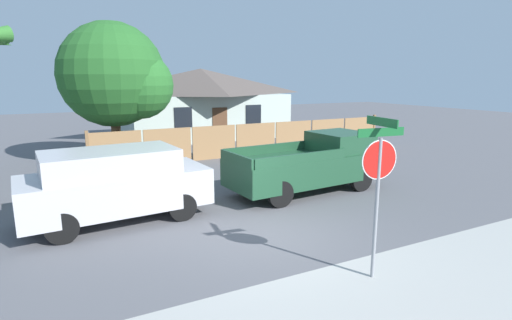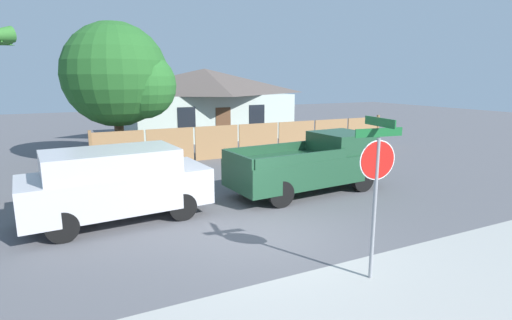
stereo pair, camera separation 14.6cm
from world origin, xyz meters
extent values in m
plane|color=#56565B|center=(0.00, 0.00, 0.00)|extent=(80.00, 80.00, 0.00)
cube|color=#A3A39E|center=(0.00, -3.60, 0.00)|extent=(36.00, 3.20, 0.01)
cube|color=#997047|center=(-2.01, 9.03, 0.76)|extent=(2.05, 0.06, 1.52)
cube|color=#997047|center=(0.13, 9.03, 0.76)|extent=(2.05, 0.06, 1.52)
cube|color=#997047|center=(2.27, 9.03, 0.76)|extent=(2.05, 0.06, 1.52)
cube|color=#997047|center=(4.40, 9.03, 0.76)|extent=(2.05, 0.06, 1.52)
cube|color=#997047|center=(6.54, 9.03, 0.76)|extent=(2.05, 0.06, 1.52)
cube|color=#997047|center=(8.68, 9.03, 0.76)|extent=(2.05, 0.06, 1.52)
cube|color=#997047|center=(10.82, 9.03, 0.76)|extent=(2.05, 0.06, 1.52)
cube|color=brown|center=(-3.08, 9.03, 0.81)|extent=(0.12, 0.12, 1.62)
cube|color=brown|center=(11.88, 9.03, 0.81)|extent=(0.12, 0.12, 1.62)
cube|color=#B2C1B7|center=(4.32, 16.36, 1.33)|extent=(9.55, 6.00, 2.66)
pyramid|color=#514742|center=(4.32, 16.36, 3.44)|extent=(10.32, 6.48, 1.57)
cube|color=black|center=(2.17, 13.35, 1.54)|extent=(1.00, 0.04, 1.10)
cube|color=black|center=(6.47, 13.35, 1.54)|extent=(1.00, 0.04, 1.10)
cube|color=brown|center=(4.32, 13.35, 1.00)|extent=(0.90, 0.04, 2.00)
cylinder|color=brown|center=(-1.79, 10.29, 1.07)|extent=(0.40, 0.40, 2.13)
sphere|color=#235B23|center=(-1.79, 10.29, 3.78)|extent=(4.40, 4.40, 4.40)
sphere|color=#266326|center=(-0.79, 9.74, 3.34)|extent=(2.86, 2.86, 2.86)
cone|color=#2D6B28|center=(-5.29, 5.53, 4.69)|extent=(0.44, 1.62, 0.68)
cube|color=#B7B7BC|center=(-2.91, 2.61, 0.82)|extent=(4.71, 2.27, 0.94)
cube|color=#B7B7BC|center=(-3.03, 2.60, 1.58)|extent=(3.33, 2.02, 0.59)
cube|color=black|center=(-1.51, 2.71, 1.58)|extent=(0.19, 1.71, 0.49)
cylinder|color=black|center=(-1.56, 3.57, 0.36)|extent=(0.73, 0.22, 0.73)
cylinder|color=black|center=(-1.43, 1.86, 0.36)|extent=(0.73, 0.22, 0.73)
cylinder|color=black|center=(-4.39, 3.36, 0.36)|extent=(0.73, 0.22, 0.73)
cylinder|color=black|center=(-4.26, 1.65, 0.36)|extent=(0.73, 0.22, 0.73)
cube|color=#1E472D|center=(2.93, 2.61, 0.80)|extent=(5.33, 2.33, 0.84)
cube|color=#1E472D|center=(4.35, 2.72, 1.54)|extent=(1.79, 1.91, 0.65)
cube|color=#1E472D|center=(1.98, 3.47, 1.36)|extent=(3.26, 0.32, 0.29)
cube|color=#1E472D|center=(2.12, 1.62, 1.36)|extent=(3.26, 0.32, 0.29)
cube|color=#1E472D|center=(0.38, 2.42, 1.36)|extent=(0.22, 1.85, 0.29)
cylinder|color=black|center=(4.47, 3.59, 0.39)|extent=(0.79, 0.22, 0.79)
cylinder|color=black|center=(4.60, 1.87, 0.39)|extent=(0.79, 0.22, 0.79)
cylinder|color=black|center=(1.26, 3.35, 0.39)|extent=(0.79, 0.22, 0.79)
cylinder|color=black|center=(1.39, 1.63, 0.39)|extent=(0.79, 0.22, 0.79)
cylinder|color=gray|center=(0.82, -2.71, 1.31)|extent=(0.07, 0.07, 2.63)
cylinder|color=red|center=(0.82, -2.71, 2.24)|extent=(0.67, 0.12, 0.67)
cylinder|color=white|center=(0.82, -2.71, 2.24)|extent=(0.71, 0.11, 0.71)
cube|color=#19602D|center=(0.82, -2.71, 2.73)|extent=(0.93, 0.15, 0.15)
cube|color=#19602D|center=(0.82, -2.71, 2.91)|extent=(0.14, 0.84, 0.15)
camera|label=1|loc=(-4.25, -7.82, 3.65)|focal=28.00mm
camera|label=2|loc=(-4.12, -7.89, 3.65)|focal=28.00mm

